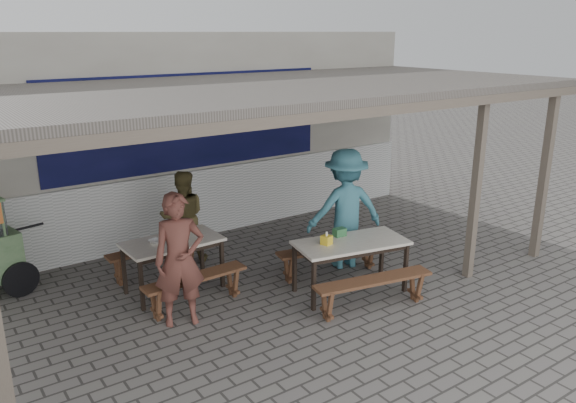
{
  "coord_description": "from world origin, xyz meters",
  "views": [
    {
      "loc": [
        -4.26,
        -5.7,
        3.51
      ],
      "look_at": [
        0.33,
        0.9,
        1.07
      ],
      "focal_mm": 35.0,
      "sensor_mm": 36.0,
      "label": 1
    }
  ],
  "objects_px": {
    "tissue_box": "(327,240)",
    "bench_right_wall": "(330,253)",
    "condiment_bowl": "(155,241)",
    "patron_street_side": "(179,260)",
    "table_right": "(351,246)",
    "donation_box": "(340,232)",
    "bench_left_wall": "(155,254)",
    "bench_left_street": "(196,284)",
    "patron_right_table": "(345,209)",
    "table_left": "(172,246)",
    "patron_wall_side": "(183,217)",
    "condiment_jar": "(192,227)",
    "bench_right_street": "(373,286)"
  },
  "relations": [
    {
      "from": "table_left",
      "to": "condiment_jar",
      "type": "height_order",
      "value": "condiment_jar"
    },
    {
      "from": "patron_street_side",
      "to": "patron_right_table",
      "type": "distance_m",
      "value": 2.84
    },
    {
      "from": "table_right",
      "to": "bench_right_wall",
      "type": "relative_size",
      "value": 0.99
    },
    {
      "from": "bench_left_street",
      "to": "patron_street_side",
      "type": "bearing_deg",
      "value": -142.5
    },
    {
      "from": "bench_left_wall",
      "to": "patron_wall_side",
      "type": "xyz_separation_m",
      "value": [
        0.6,
        0.25,
        0.4
      ]
    },
    {
      "from": "table_right",
      "to": "donation_box",
      "type": "height_order",
      "value": "donation_box"
    },
    {
      "from": "bench_left_wall",
      "to": "bench_right_wall",
      "type": "xyz_separation_m",
      "value": [
        2.15,
        -1.48,
        0.01
      ]
    },
    {
      "from": "patron_street_side",
      "to": "patron_wall_side",
      "type": "bearing_deg",
      "value": 80.6
    },
    {
      "from": "bench_left_wall",
      "to": "bench_right_street",
      "type": "xyz_separation_m",
      "value": [
        1.9,
        -2.67,
        0.01
      ]
    },
    {
      "from": "bench_left_wall",
      "to": "patron_right_table",
      "type": "distance_m",
      "value": 2.94
    },
    {
      "from": "table_left",
      "to": "patron_right_table",
      "type": "bearing_deg",
      "value": -16.76
    },
    {
      "from": "patron_wall_side",
      "to": "tissue_box",
      "type": "xyz_separation_m",
      "value": [
        1.08,
        -2.22,
        0.08
      ]
    },
    {
      "from": "bench_left_street",
      "to": "condiment_bowl",
      "type": "relative_size",
      "value": 8.13
    },
    {
      "from": "bench_right_wall",
      "to": "condiment_jar",
      "type": "distance_m",
      "value": 2.07
    },
    {
      "from": "patron_street_side",
      "to": "bench_right_wall",
      "type": "bearing_deg",
      "value": 17.94
    },
    {
      "from": "patron_wall_side",
      "to": "condiment_jar",
      "type": "height_order",
      "value": "patron_wall_side"
    },
    {
      "from": "bench_left_wall",
      "to": "condiment_bowl",
      "type": "bearing_deg",
      "value": -110.45
    },
    {
      "from": "bench_left_street",
      "to": "bench_left_wall",
      "type": "relative_size",
      "value": 1.0
    },
    {
      "from": "tissue_box",
      "to": "donation_box",
      "type": "bearing_deg",
      "value": 22.87
    },
    {
      "from": "bench_right_street",
      "to": "patron_street_side",
      "type": "xyz_separation_m",
      "value": [
        -2.18,
        1.13,
        0.5
      ]
    },
    {
      "from": "bench_right_wall",
      "to": "patron_street_side",
      "type": "xyz_separation_m",
      "value": [
        -2.42,
        -0.07,
        0.5
      ]
    },
    {
      "from": "bench_left_street",
      "to": "table_right",
      "type": "distance_m",
      "value": 2.16
    },
    {
      "from": "bench_right_wall",
      "to": "bench_left_street",
      "type": "bearing_deg",
      "value": -173.74
    },
    {
      "from": "patron_street_side",
      "to": "tissue_box",
      "type": "relative_size",
      "value": 13.68
    },
    {
      "from": "donation_box",
      "to": "patron_right_table",
      "type": "bearing_deg",
      "value": 43.77
    },
    {
      "from": "patron_street_side",
      "to": "condiment_bowl",
      "type": "xyz_separation_m",
      "value": [
        0.07,
        0.95,
        -0.07
      ]
    },
    {
      "from": "bench_left_street",
      "to": "bench_left_wall",
      "type": "distance_m",
      "value": 1.29
    },
    {
      "from": "table_left",
      "to": "donation_box",
      "type": "bearing_deg",
      "value": -32.37
    },
    {
      "from": "bench_left_street",
      "to": "bench_left_wall",
      "type": "xyz_separation_m",
      "value": [
        -0.04,
        1.29,
        0.0
      ]
    },
    {
      "from": "table_right",
      "to": "patron_street_side",
      "type": "relative_size",
      "value": 0.98
    },
    {
      "from": "table_right",
      "to": "condiment_bowl",
      "type": "bearing_deg",
      "value": 157.77
    },
    {
      "from": "tissue_box",
      "to": "bench_right_wall",
      "type": "bearing_deg",
      "value": 46.48
    },
    {
      "from": "patron_right_table",
      "to": "tissue_box",
      "type": "height_order",
      "value": "patron_right_table"
    },
    {
      "from": "bench_left_street",
      "to": "bench_right_wall",
      "type": "height_order",
      "value": "same"
    },
    {
      "from": "patron_right_table",
      "to": "tissue_box",
      "type": "xyz_separation_m",
      "value": [
        -0.88,
        -0.66,
        -0.11
      ]
    },
    {
      "from": "bench_left_wall",
      "to": "tissue_box",
      "type": "xyz_separation_m",
      "value": [
        1.68,
        -1.97,
        0.48
      ]
    },
    {
      "from": "patron_street_side",
      "to": "patron_right_table",
      "type": "relative_size",
      "value": 0.91
    },
    {
      "from": "bench_left_wall",
      "to": "bench_right_wall",
      "type": "relative_size",
      "value": 0.86
    },
    {
      "from": "condiment_bowl",
      "to": "bench_right_wall",
      "type": "bearing_deg",
      "value": -20.64
    },
    {
      "from": "bench_left_wall",
      "to": "condiment_jar",
      "type": "bearing_deg",
      "value": -46.6
    },
    {
      "from": "bench_right_wall",
      "to": "condiment_bowl",
      "type": "distance_m",
      "value": 2.54
    },
    {
      "from": "patron_right_table",
      "to": "patron_wall_side",
      "type": "bearing_deg",
      "value": -20.69
    },
    {
      "from": "table_right",
      "to": "patron_wall_side",
      "type": "relative_size",
      "value": 1.12
    },
    {
      "from": "bench_left_wall",
      "to": "donation_box",
      "type": "xyz_separation_m",
      "value": [
        2.03,
        -1.82,
        0.47
      ]
    },
    {
      "from": "table_left",
      "to": "donation_box",
      "type": "relative_size",
      "value": 7.85
    },
    {
      "from": "table_left",
      "to": "patron_right_table",
      "type": "height_order",
      "value": "patron_right_table"
    },
    {
      "from": "bench_left_wall",
      "to": "condiment_bowl",
      "type": "xyz_separation_m",
      "value": [
        -0.2,
        -0.59,
        0.44
      ]
    },
    {
      "from": "table_right",
      "to": "patron_street_side",
      "type": "xyz_separation_m",
      "value": [
        -2.3,
        0.53,
        0.17
      ]
    },
    {
      "from": "bench_right_street",
      "to": "patron_right_table",
      "type": "height_order",
      "value": "patron_right_table"
    },
    {
      "from": "bench_left_street",
      "to": "bench_right_street",
      "type": "relative_size",
      "value": 0.86
    }
  ]
}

